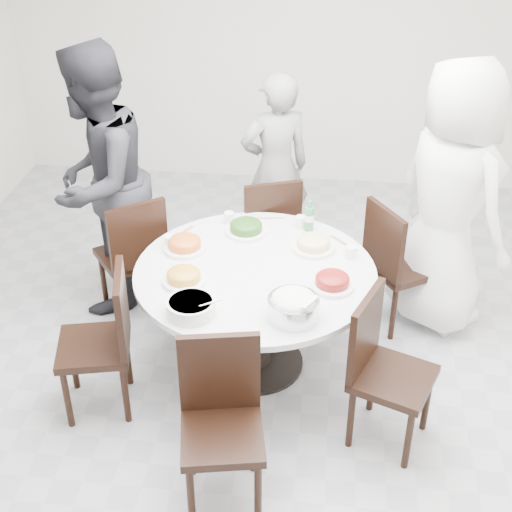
# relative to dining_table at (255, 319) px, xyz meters

# --- Properties ---
(floor) EXTENTS (6.00, 6.00, 0.01)m
(floor) POSITION_rel_dining_table_xyz_m (0.33, -0.10, -0.38)
(floor) COLOR #A2A2A7
(floor) RESTS_ON ground
(wall_back) EXTENTS (6.00, 0.01, 2.80)m
(wall_back) POSITION_rel_dining_table_xyz_m (0.33, 2.90, 1.02)
(wall_back) COLOR silver
(wall_back) RESTS_ON ground
(dining_table) EXTENTS (1.50, 1.50, 0.75)m
(dining_table) POSITION_rel_dining_table_xyz_m (0.00, 0.00, 0.00)
(dining_table) COLOR silver
(dining_table) RESTS_ON floor
(chair_ne) EXTENTS (0.58, 0.58, 0.95)m
(chair_ne) POSITION_rel_dining_table_xyz_m (0.97, 0.61, 0.10)
(chair_ne) COLOR black
(chair_ne) RESTS_ON floor
(chair_n) EXTENTS (0.54, 0.54, 0.95)m
(chair_n) POSITION_rel_dining_table_xyz_m (-0.03, 0.98, 0.10)
(chair_n) COLOR black
(chair_n) RESTS_ON floor
(chair_nw) EXTENTS (0.59, 0.59, 0.95)m
(chair_nw) POSITION_rel_dining_table_xyz_m (-0.96, 0.54, 0.10)
(chair_nw) COLOR black
(chair_nw) RESTS_ON floor
(chair_sw) EXTENTS (0.51, 0.51, 0.95)m
(chair_sw) POSITION_rel_dining_table_xyz_m (-0.91, -0.49, 0.10)
(chair_sw) COLOR black
(chair_sw) RESTS_ON floor
(chair_s) EXTENTS (0.49, 0.49, 0.95)m
(chair_s) POSITION_rel_dining_table_xyz_m (-0.04, -1.10, 0.10)
(chair_s) COLOR black
(chair_s) RESTS_ON floor
(chair_se) EXTENTS (0.55, 0.55, 0.95)m
(chair_se) POSITION_rel_dining_table_xyz_m (0.85, -0.56, 0.10)
(chair_se) COLOR black
(chair_se) RESTS_ON floor
(diner_right) EXTENTS (1.05, 1.11, 1.91)m
(diner_right) POSITION_rel_dining_table_xyz_m (1.23, 0.69, 0.58)
(diner_right) COLOR white
(diner_right) RESTS_ON floor
(diner_middle) EXTENTS (0.67, 0.57, 1.55)m
(diner_middle) POSITION_rel_dining_table_xyz_m (-0.01, 1.43, 0.40)
(diner_middle) COLOR black
(diner_middle) RESTS_ON floor
(diner_left) EXTENTS (0.87, 1.04, 1.94)m
(diner_left) POSITION_rel_dining_table_xyz_m (-1.17, 0.65, 0.59)
(diner_left) COLOR black
(diner_left) RESTS_ON floor
(dish_greens) EXTENTS (0.28, 0.28, 0.07)m
(dish_greens) POSITION_rel_dining_table_xyz_m (-0.11, 0.44, 0.41)
(dish_greens) COLOR white
(dish_greens) RESTS_ON dining_table
(dish_pale) EXTENTS (0.28, 0.28, 0.07)m
(dish_pale) POSITION_rel_dining_table_xyz_m (0.34, 0.29, 0.41)
(dish_pale) COLOR white
(dish_pale) RESTS_ON dining_table
(dish_orange) EXTENTS (0.27, 0.27, 0.07)m
(dish_orange) POSITION_rel_dining_table_xyz_m (-0.48, 0.19, 0.41)
(dish_orange) COLOR white
(dish_orange) RESTS_ON dining_table
(dish_redbrown) EXTENTS (0.26, 0.26, 0.07)m
(dish_redbrown) POSITION_rel_dining_table_xyz_m (0.48, -0.13, 0.41)
(dish_redbrown) COLOR white
(dish_redbrown) RESTS_ON dining_table
(dish_tofu) EXTENTS (0.26, 0.26, 0.07)m
(dish_tofu) POSITION_rel_dining_table_xyz_m (-0.41, -0.19, 0.41)
(dish_tofu) COLOR white
(dish_tofu) RESTS_ON dining_table
(rice_bowl) EXTENTS (0.29, 0.29, 0.12)m
(rice_bowl) POSITION_rel_dining_table_xyz_m (0.27, -0.46, 0.44)
(rice_bowl) COLOR silver
(rice_bowl) RESTS_ON dining_table
(soup_bowl) EXTENTS (0.28, 0.28, 0.09)m
(soup_bowl) POSITION_rel_dining_table_xyz_m (-0.31, -0.49, 0.42)
(soup_bowl) COLOR white
(soup_bowl) RESTS_ON dining_table
(beverage_bottle) EXTENTS (0.06, 0.06, 0.22)m
(beverage_bottle) POSITION_rel_dining_table_xyz_m (0.30, 0.54, 0.48)
(beverage_bottle) COLOR #327E4A
(beverage_bottle) RESTS_ON dining_table
(tea_cups) EXTENTS (0.07, 0.07, 0.08)m
(tea_cups) POSITION_rel_dining_table_xyz_m (0.04, 0.59, 0.42)
(tea_cups) COLOR white
(tea_cups) RESTS_ON dining_table
(chopsticks) EXTENTS (0.24, 0.04, 0.01)m
(chopsticks) POSITION_rel_dining_table_xyz_m (0.03, 0.64, 0.38)
(chopsticks) COLOR tan
(chopsticks) RESTS_ON dining_table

